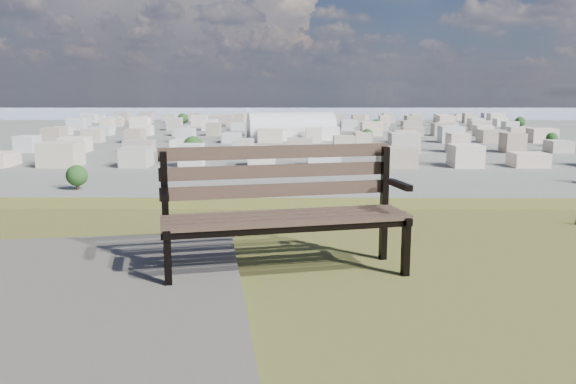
{
  "coord_description": "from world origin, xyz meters",
  "views": [
    {
      "loc": [
        -0.67,
        -2.67,
        26.39
      ],
      "look_at": [
        -0.71,
        3.49,
        25.3
      ],
      "focal_mm": 35.0,
      "sensor_mm": 36.0,
      "label": 1
    }
  ],
  "objects": [
    {
      "name": "gravel_patch",
      "position": [
        -2.25,
        0.58,
        25.03
      ],
      "size": [
        3.12,
        4.04,
        0.07
      ],
      "primitive_type": "cube",
      "rotation": [
        0.0,
        0.0,
        0.15
      ],
      "color": "#57544C",
      "rests_on": "hilltop_mesa"
    },
    {
      "name": "arena",
      "position": [
        -1.14,
        318.6,
        4.85
      ],
      "size": [
        51.71,
        29.43,
        20.56
      ],
      "rotation": [
        0.0,
        0.0,
        0.19
      ],
      "color": "silver",
      "rests_on": "ground"
    },
    {
      "name": "park_bench",
      "position": [
        -0.73,
        1.6,
        25.55
      ],
      "size": [
        1.95,
        1.01,
        0.98
      ],
      "rotation": [
        0.0,
        0.0,
        0.23
      ],
      "color": "#473529",
      "rests_on": "hilltop_mesa"
    },
    {
      "name": "city_trees",
      "position": [
        -26.39,
        319.0,
        4.83
      ],
      "size": [
        406.52,
        387.2,
        9.98
      ],
      "color": "#372A1B",
      "rests_on": "ground"
    },
    {
      "name": "bay_water",
      "position": [
        0.0,
        900.0,
        0.0
      ],
      "size": [
        2400.0,
        700.0,
        0.12
      ],
      "primitive_type": "cube",
      "color": "#808DA3",
      "rests_on": "ground"
    },
    {
      "name": "far_hills",
      "position": [
        -60.92,
        1402.93,
        25.47
      ],
      "size": [
        2050.0,
        340.0,
        60.0
      ],
      "color": "#A3ACCA",
      "rests_on": "ground"
    },
    {
      "name": "city_blocks",
      "position": [
        0.0,
        394.44,
        3.5
      ],
      "size": [
        395.0,
        361.0,
        7.0
      ],
      "color": "beige",
      "rests_on": "ground"
    }
  ]
}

